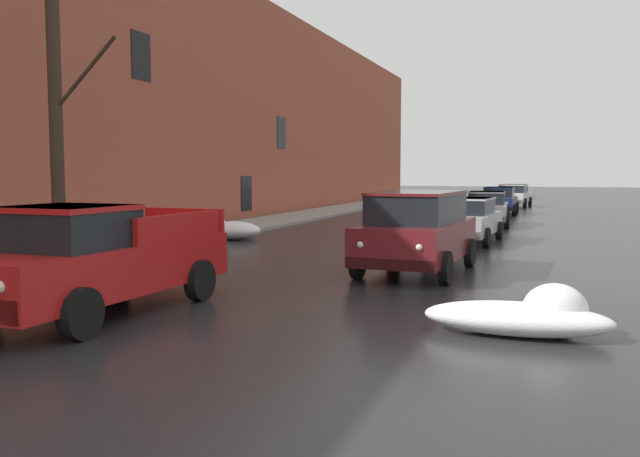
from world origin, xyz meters
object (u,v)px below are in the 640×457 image
at_px(bare_tree_second_along_sidewalk, 56,92).
at_px(sedan_darkblue_queued_behind_truck, 499,200).
at_px(sedan_silver_parked_kerbside_mid, 465,219).
at_px(sedan_grey_parked_far_down_block, 487,208).
at_px(sedan_white_at_far_intersection, 513,195).
at_px(pickup_truck_red_approaching_near_lane, 94,259).
at_px(suv_maroon_parked_kerbside_close, 418,229).

xyz_separation_m(bare_tree_second_along_sidewalk, sedan_darkblue_queued_behind_truck, (7.28, 24.86, -3.20)).
height_order(bare_tree_second_along_sidewalk, sedan_silver_parked_kerbside_mid, bare_tree_second_along_sidewalk).
distance_m(sedan_grey_parked_far_down_block, sedan_darkblue_queued_behind_truck, 8.00).
xyz_separation_m(sedan_darkblue_queued_behind_truck, sedan_white_at_far_intersection, (0.25, 7.84, -0.00)).
distance_m(pickup_truck_red_approaching_near_lane, sedan_darkblue_queued_behind_truck, 28.22).
bearing_deg(sedan_silver_parked_kerbside_mid, sedan_white_at_far_intersection, 89.71).
relative_size(sedan_grey_parked_far_down_block, sedan_darkblue_queued_behind_truck, 1.02).
bearing_deg(pickup_truck_red_approaching_near_lane, bare_tree_second_along_sidewalk, 136.83).
bearing_deg(pickup_truck_red_approaching_near_lane, sedan_silver_parked_kerbside_mid, 72.31).
xyz_separation_m(pickup_truck_red_approaching_near_lane, suv_maroon_parked_kerbside_close, (3.97, 6.06, 0.11)).
relative_size(pickup_truck_red_approaching_near_lane, sedan_grey_parked_far_down_block, 1.17).
height_order(pickup_truck_red_approaching_near_lane, sedan_silver_parked_kerbside_mid, pickup_truck_red_approaching_near_lane).
height_order(pickup_truck_red_approaching_near_lane, suv_maroon_parked_kerbside_close, suv_maroon_parked_kerbside_close).
height_order(bare_tree_second_along_sidewalk, sedan_darkblue_queued_behind_truck, bare_tree_second_along_sidewalk).
relative_size(sedan_silver_parked_kerbside_mid, sedan_grey_parked_far_down_block, 1.00).
xyz_separation_m(pickup_truck_red_approaching_near_lane, sedan_darkblue_queued_behind_truck, (4.01, 27.93, -0.13)).
bearing_deg(sedan_silver_parked_kerbside_mid, pickup_truck_red_approaching_near_lane, -107.69).
xyz_separation_m(bare_tree_second_along_sidewalk, sedan_grey_parked_far_down_block, (7.41, 16.86, -3.20)).
bearing_deg(suv_maroon_parked_kerbside_close, sedan_darkblue_queued_behind_truck, 89.90).
xyz_separation_m(sedan_grey_parked_far_down_block, sedan_white_at_far_intersection, (0.12, 15.84, 0.00)).
bearing_deg(sedan_silver_parked_kerbside_mid, bare_tree_second_along_sidewalk, -126.81).
relative_size(bare_tree_second_along_sidewalk, sedan_darkblue_queued_behind_truck, 1.78).
xyz_separation_m(suv_maroon_parked_kerbside_close, sedan_white_at_far_intersection, (0.29, 29.70, -0.24)).
xyz_separation_m(sedan_silver_parked_kerbside_mid, sedan_grey_parked_far_down_block, (-0.00, 6.94, -0.00)).
bearing_deg(suv_maroon_parked_kerbside_close, sedan_grey_parked_far_down_block, 89.30).
height_order(sedan_silver_parked_kerbside_mid, sedan_white_at_far_intersection, same).
height_order(suv_maroon_parked_kerbside_close, sedan_white_at_far_intersection, suv_maroon_parked_kerbside_close).
bearing_deg(sedan_darkblue_queued_behind_truck, suv_maroon_parked_kerbside_close, -90.10).
distance_m(suv_maroon_parked_kerbside_close, sedan_grey_parked_far_down_block, 13.87).
height_order(pickup_truck_red_approaching_near_lane, sedan_white_at_far_intersection, pickup_truck_red_approaching_near_lane).
bearing_deg(sedan_darkblue_queued_behind_truck, bare_tree_second_along_sidewalk, -106.33).
xyz_separation_m(bare_tree_second_along_sidewalk, pickup_truck_red_approaching_near_lane, (3.28, -3.07, -3.07)).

